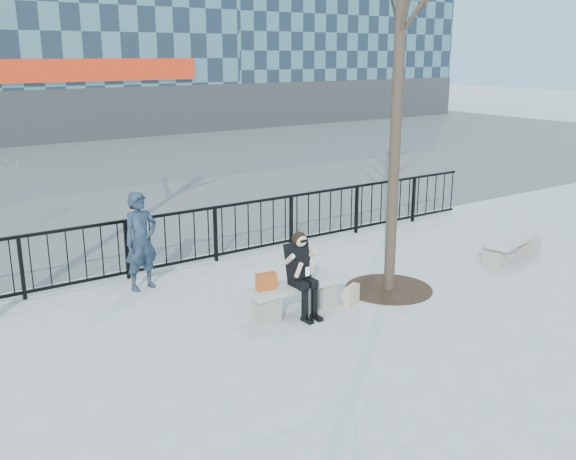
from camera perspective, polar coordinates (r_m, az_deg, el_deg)
ground at (r=10.23m, az=0.71°, el=-7.28°), size 120.00×120.00×0.00m
street_surface at (r=23.67m, az=-20.87°, el=4.85°), size 60.00×23.00×0.01m
railing at (r=12.48m, az=-7.27°, el=-0.48°), size 14.00×0.06×1.10m
tree_grate at (r=11.29m, az=8.94°, el=-5.18°), size 1.50×1.50×0.02m
bench_main at (r=10.12m, az=0.72°, el=-5.71°), size 1.65×0.46×0.49m
bench_second at (r=13.36m, az=19.36°, el=-1.37°), size 1.57×0.44×0.47m
seated_woman at (r=9.86m, az=1.26°, el=-3.99°), size 0.50×0.64×1.34m
handbag at (r=9.74m, az=-1.94°, el=-4.59°), size 0.32×0.19×0.25m
shopping_bag at (r=10.50m, az=5.68°, el=-5.79°), size 0.36×0.25×0.32m
standing_man at (r=11.21m, az=-12.94°, el=-0.97°), size 0.69×0.51×1.72m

